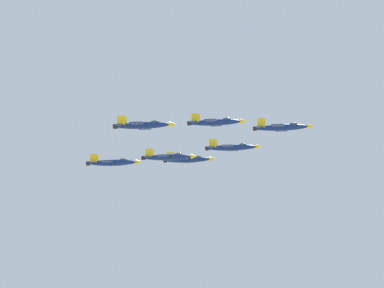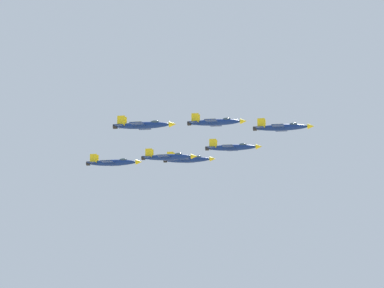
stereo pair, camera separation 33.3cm
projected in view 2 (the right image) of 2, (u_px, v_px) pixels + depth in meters
The scene contains 7 objects.
jet_lead at pixel (282, 127), 254.55m from camera, with size 15.59×11.98×3.69m.
jet_left_wingman at pixel (232, 147), 271.15m from camera, with size 15.62×11.80×3.68m.
jet_right_wingman at pixel (216, 122), 244.08m from camera, with size 14.77×11.18×3.48m.
jet_left_outer at pixel (188, 160), 288.07m from camera, with size 15.28×11.89×3.63m.
jet_right_outer at pixel (143, 125), 233.20m from camera, with size 15.24×11.48×3.59m.
jet_slot_rear at pixel (168, 157), 259.98m from camera, with size 14.88×11.20×3.50m.
jet_trailing at pixel (113, 162), 263.15m from camera, with size 15.27×11.46×3.59m.
Camera 2 is at (-124.85, -241.86, 40.09)m, focal length 83.36 mm.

